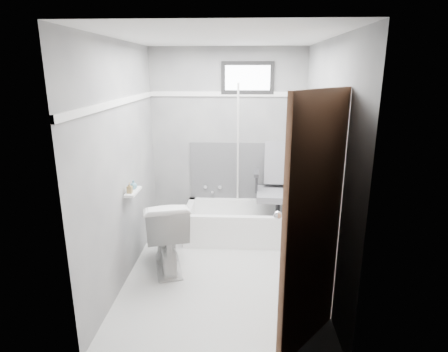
# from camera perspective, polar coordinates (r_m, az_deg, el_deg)

# --- Properties ---
(floor) EXTENTS (2.60, 2.60, 0.00)m
(floor) POSITION_cam_1_polar(r_m,az_deg,el_deg) (4.16, -0.25, -14.73)
(floor) COLOR silver
(floor) RESTS_ON ground
(ceiling) EXTENTS (2.60, 2.60, 0.00)m
(ceiling) POSITION_cam_1_polar(r_m,az_deg,el_deg) (3.59, -0.30, 20.39)
(ceiling) COLOR silver
(ceiling) RESTS_ON floor
(wall_back) EXTENTS (2.00, 0.02, 2.40)m
(wall_back) POSITION_cam_1_polar(r_m,az_deg,el_deg) (4.96, 0.55, 5.23)
(wall_back) COLOR slate
(wall_back) RESTS_ON floor
(wall_front) EXTENTS (2.00, 0.02, 2.40)m
(wall_front) POSITION_cam_1_polar(r_m,az_deg,el_deg) (2.46, -1.92, -6.07)
(wall_front) COLOR slate
(wall_front) RESTS_ON floor
(wall_left) EXTENTS (0.02, 2.60, 2.40)m
(wall_left) POSITION_cam_1_polar(r_m,az_deg,el_deg) (3.88, -15.20, 1.63)
(wall_left) COLOR slate
(wall_left) RESTS_ON floor
(wall_right) EXTENTS (0.02, 2.60, 2.40)m
(wall_right) POSITION_cam_1_polar(r_m,az_deg,el_deg) (3.78, 15.07, 1.26)
(wall_right) COLOR slate
(wall_right) RESTS_ON floor
(bathtub) EXTENTS (1.50, 0.70, 0.42)m
(bathtub) POSITION_cam_1_polar(r_m,az_deg,el_deg) (4.89, 3.05, -7.09)
(bathtub) COLOR white
(bathtub) RESTS_ON floor
(office_chair) EXTENTS (0.68, 0.68, 1.11)m
(office_chair) POSITION_cam_1_polar(r_m,az_deg,el_deg) (4.78, 8.31, -1.87)
(office_chair) COLOR slate
(office_chair) RESTS_ON bathtub
(toilet) EXTENTS (0.66, 0.91, 0.80)m
(toilet) POSITION_cam_1_polar(r_m,az_deg,el_deg) (4.16, -8.80, -8.66)
(toilet) COLOR white
(toilet) RESTS_ON floor
(door) EXTENTS (0.78, 0.78, 2.00)m
(door) POSITION_cam_1_polar(r_m,az_deg,el_deg) (2.67, 19.97, -9.92)
(door) COLOR brown
(door) RESTS_ON floor
(window) EXTENTS (0.66, 0.04, 0.40)m
(window) POSITION_cam_1_polar(r_m,az_deg,el_deg) (4.86, 3.61, 14.71)
(window) COLOR black
(window) RESTS_ON wall_back
(backerboard) EXTENTS (1.50, 0.02, 0.78)m
(backerboard) POSITION_cam_1_polar(r_m,az_deg,el_deg) (5.04, 3.37, 0.70)
(backerboard) COLOR #4C4C4F
(backerboard) RESTS_ON wall_back
(trim_back) EXTENTS (2.00, 0.02, 0.06)m
(trim_back) POSITION_cam_1_polar(r_m,az_deg,el_deg) (4.87, 0.56, 12.39)
(trim_back) COLOR white
(trim_back) RESTS_ON wall_back
(trim_left) EXTENTS (0.02, 2.60, 0.06)m
(trim_left) POSITION_cam_1_polar(r_m,az_deg,el_deg) (3.77, -15.70, 10.78)
(trim_left) COLOR white
(trim_left) RESTS_ON wall_left
(pole) EXTENTS (0.02, 0.60, 1.87)m
(pole) POSITION_cam_1_polar(r_m,az_deg,el_deg) (4.75, 2.12, 2.90)
(pole) COLOR white
(pole) RESTS_ON bathtub
(shelf) EXTENTS (0.10, 0.32, 0.02)m
(shelf) POSITION_cam_1_polar(r_m,az_deg,el_deg) (3.99, -13.67, -2.33)
(shelf) COLOR white
(shelf) RESTS_ON wall_left
(soap_bottle_a) EXTENTS (0.05, 0.05, 0.11)m
(soap_bottle_a) POSITION_cam_1_polar(r_m,az_deg,el_deg) (3.90, -14.20, -1.78)
(soap_bottle_a) COLOR olive
(soap_bottle_a) RESTS_ON shelf
(soap_bottle_b) EXTENTS (0.09, 0.09, 0.10)m
(soap_bottle_b) POSITION_cam_1_polar(r_m,az_deg,el_deg) (4.03, -13.63, -1.26)
(soap_bottle_b) COLOR teal
(soap_bottle_b) RESTS_ON shelf
(faucet) EXTENTS (0.26, 0.10, 0.16)m
(faucet) POSITION_cam_1_polar(r_m,az_deg,el_deg) (5.11, -1.73, -2.00)
(faucet) COLOR silver
(faucet) RESTS_ON wall_back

